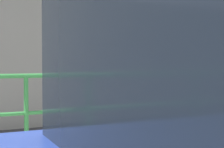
{
  "coord_description": "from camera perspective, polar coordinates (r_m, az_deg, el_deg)",
  "views": [
    {
      "loc": [
        -0.75,
        -2.13,
        1.42
      ],
      "look_at": [
        0.33,
        0.36,
        1.33
      ],
      "focal_mm": 54.26,
      "sensor_mm": 36.0,
      "label": 1
    }
  ],
  "objects": [
    {
      "name": "background_railing",
      "position": [
        4.67,
        -14.27,
        -3.97
      ],
      "size": [
        24.06,
        0.06,
        1.14
      ],
      "color": "#2D7A38",
      "rests_on": "sidewalk_curb"
    },
    {
      "name": "backdrop_wall",
      "position": [
        7.7,
        -18.05,
        2.29
      ],
      "size": [
        32.0,
        0.5,
        2.97
      ],
      "primitive_type": "cube",
      "color": "gray",
      "rests_on": "ground"
    },
    {
      "name": "pedestrian_at_meter",
      "position": [
        2.83,
        5.32,
        -4.96
      ],
      "size": [
        0.61,
        0.57,
        1.66
      ],
      "rotation": [
        0.0,
        0.0,
        3.25
      ],
      "color": "brown",
      "rests_on": "sidewalk_curb"
    },
    {
      "name": "parking_meter",
      "position": [
        2.61,
        -5.04,
        -1.19
      ],
      "size": [
        0.17,
        0.18,
        1.58
      ],
      "rotation": [
        0.0,
        0.0,
        3.09
      ],
      "color": "slate",
      "rests_on": "sidewalk_curb"
    }
  ]
}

